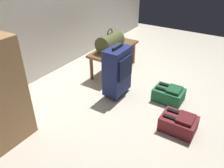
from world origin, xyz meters
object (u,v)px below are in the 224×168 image
Objects in this scene: cell_phone at (121,41)px; backpack_green at (169,94)px; bench at (114,51)px; suitcase_upright_navy at (117,71)px; duffel_bag_olive at (110,42)px; backpack_maroon at (179,123)px.

cell_phone is 0.38× the size of backpack_green.
bench reaches higher than backpack_green.
suitcase_upright_navy is 0.75m from backpack_green.
backpack_maroon is at bearing -117.80° from duffel_bag_olive.
bench is 0.23m from duffel_bag_olive.
bench is 2.63× the size of backpack_maroon.
cell_phone reaches higher than bench.
bench is 1.39× the size of suitcase_upright_navy.
bench is 1.64m from backpack_maroon.
backpack_maroon is at bearing -105.13° from suitcase_upright_navy.
bench is 0.72m from suitcase_upright_navy.
suitcase_upright_navy is 1.89× the size of backpack_maroon.
backpack_green is at bearing -107.86° from bench.
backpack_maroon is at bearing -121.52° from bench.
backpack_maroon is (-0.73, -1.38, -0.45)m from duffel_bag_olive.
backpack_green is (-0.64, -1.13, -0.32)m from cell_phone.
backpack_maroon is (-0.26, -0.96, -0.27)m from suitcase_upright_navy.
duffel_bag_olive is at bearing 62.20° from backpack_maroon.
cell_phone is 1.00m from suitcase_upright_navy.
backpack_maroon is at bearing -149.02° from backpack_green.
duffel_bag_olive is (-0.12, 0.00, 0.19)m from bench.
suitcase_upright_navy reaches higher than backpack_green.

